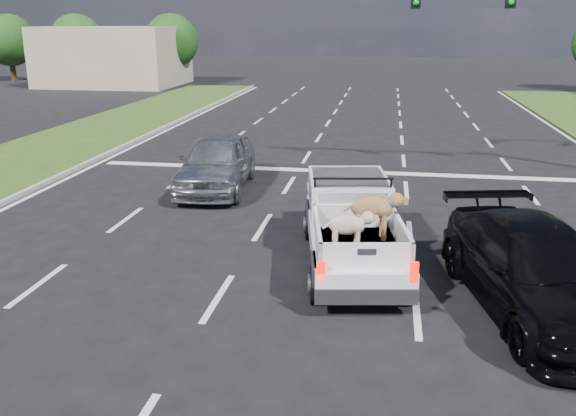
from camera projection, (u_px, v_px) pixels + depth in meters
The scene contains 10 objects.
ground at pixel (315, 305), 10.65m from camera, with size 160.00×160.00×0.00m, color black.
road_markings at pixel (343, 201), 16.84m from camera, with size 17.75×60.00×0.01m.
curb_left at pixel (30, 190), 17.69m from camera, with size 0.15×60.00×0.14m, color gray.
building_left at pixel (114, 56), 47.06m from camera, with size 10.00×8.00×4.40m, color tan.
tree_far_a at pixel (9, 40), 50.17m from camera, with size 4.20×4.20×5.40m.
tree_far_b at pixel (77, 41), 49.25m from camera, with size 4.20×4.20×5.40m.
tree_far_c at pixel (172, 41), 48.01m from camera, with size 4.20×4.20×5.40m.
pickup_truck at pixel (352, 223), 12.32m from camera, with size 2.45×4.98×1.79m.
silver_sedan at pixel (216, 162), 17.86m from camera, with size 1.89×4.70×1.60m, color #ACAEB3.
black_coupe at pixel (537, 270), 10.25m from camera, with size 2.09×5.15×1.49m, color black.
Camera 1 is at (1.10, -9.64, 4.75)m, focal length 38.00 mm.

